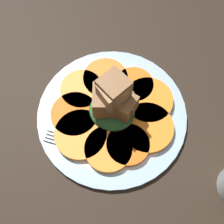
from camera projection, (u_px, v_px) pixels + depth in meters
The scene contains 13 objects.
table_slab at pixel (112, 118), 60.34cm from camera, with size 120.00×120.00×2.00cm, color black.
plate at pixel (112, 115), 58.94cm from camera, with size 28.10×28.10×1.05cm.
carrot_slice_0 at pixel (147, 128), 56.75cm from camera, with size 9.71×9.71×1.09cm, color orange.
carrot_slice_1 at pixel (148, 100), 58.92cm from camera, with size 9.38×9.38×1.09cm, color orange.
carrot_slice_2 at pixel (134, 85), 60.21cm from camera, with size 7.47×7.47×1.09cm, color orange.
carrot_slice_3 at pixel (106, 79), 60.77cm from camera, with size 8.72×8.72×1.09cm, color orange.
carrot_slice_4 at pixel (82, 89), 59.84cm from camera, with size 8.17×8.17×1.09cm, color #F99539.
carrot_slice_5 at pixel (75, 114), 57.79cm from camera, with size 8.80×8.80×1.09cm, color #D56013.
carrot_slice_6 at pixel (81, 135), 56.23cm from camera, with size 9.52×9.52×1.09cm, color orange.
carrot_slice_7 at pixel (108, 149), 55.18cm from camera, with size 8.55×8.55×1.09cm, color orange.
carrot_slice_8 at pixel (128, 145), 55.48cm from camera, with size 7.77×7.77×1.09cm, color orange.
center_pile at pixel (113, 102), 54.09cm from camera, with size 8.53×7.67×11.41cm.
fork at pixel (88, 146), 55.72cm from camera, with size 17.21×4.10×0.40cm.
Camera 1 is at (9.35, -20.54, 56.97)cm, focal length 50.00 mm.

